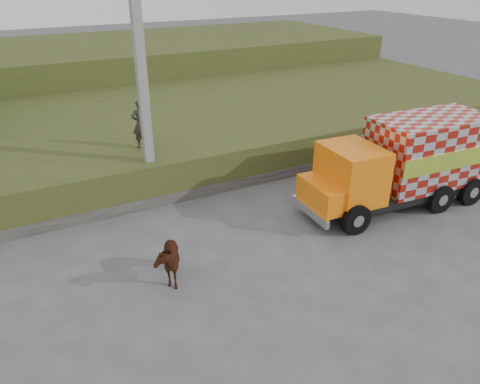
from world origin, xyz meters
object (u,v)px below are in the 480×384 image
cow (166,259)px  cargo_truck (407,162)px  utility_pole (143,86)px  pedestrian (141,124)px

cow → cargo_truck: bearing=18.4°
cargo_truck → cow: (-8.77, -0.39, -0.92)m
cargo_truck → cow: bearing=-173.9°
utility_pole → cargo_truck: 9.12m
utility_pole → pedestrian: size_ratio=4.44×
utility_pole → cargo_truck: bearing=-29.2°
utility_pole → cargo_truck: size_ratio=1.17×
utility_pole → pedestrian: bearing=81.3°
pedestrian → cow: bearing=87.7°
cow → pedestrian: 6.45m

